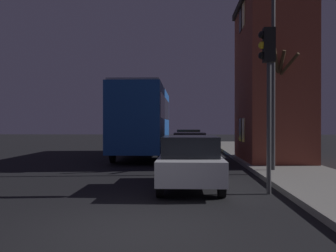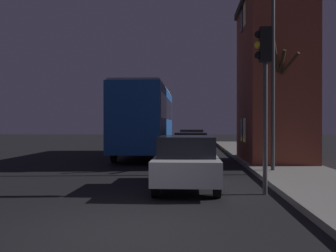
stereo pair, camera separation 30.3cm
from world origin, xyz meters
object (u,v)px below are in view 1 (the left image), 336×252
at_px(bare_tree, 279,103).
at_px(car_near_lane, 190,161).
at_px(traffic_light, 268,75).
at_px(bus, 144,116).
at_px(car_mid_lane, 189,146).
at_px(car_far_lane, 188,139).
at_px(streetlamp, 264,41).

distance_m(bare_tree, car_near_lane, 6.27).
bearing_deg(bare_tree, traffic_light, -106.94).
bearing_deg(bus, traffic_light, -68.02).
height_order(car_mid_lane, car_far_lane, car_far_lane).
bearing_deg(streetlamp, car_mid_lane, 119.17).
bearing_deg(car_near_lane, bus, 103.31).
xyz_separation_m(traffic_light, car_near_lane, (-2.02, 0.76, -2.34)).
height_order(streetlamp, car_mid_lane, streetlamp).
relative_size(bare_tree, car_far_lane, 1.11).
relative_size(bus, car_far_lane, 2.21).
distance_m(bare_tree, bus, 8.28).
distance_m(traffic_light, bare_tree, 5.73).
relative_size(traffic_light, bare_tree, 0.87).
bearing_deg(streetlamp, car_near_lane, -131.04).
xyz_separation_m(traffic_light, car_far_lane, (-1.86, 17.14, -2.34)).
height_order(car_near_lane, car_mid_lane, car_near_lane).
relative_size(bare_tree, car_mid_lane, 1.24).
relative_size(streetlamp, bus, 0.70).
height_order(traffic_light, car_near_lane, traffic_light).
bearing_deg(bus, bare_tree, -42.32).
xyz_separation_m(traffic_light, bus, (-4.45, 11.03, -0.83)).
distance_m(traffic_light, car_near_lane, 3.18).
xyz_separation_m(bare_tree, bus, (-6.11, 5.57, -0.40)).
height_order(traffic_light, bare_tree, bare_tree).
bearing_deg(bus, car_near_lane, -76.69).
height_order(bus, car_mid_lane, bus).
distance_m(bus, car_far_lane, 6.80).
bearing_deg(car_near_lane, car_mid_lane, 89.25).
bearing_deg(traffic_light, bare_tree, 73.06).
relative_size(car_mid_lane, car_far_lane, 0.90).
distance_m(streetlamp, bus, 9.17).
bearing_deg(traffic_light, car_near_lane, 159.45).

